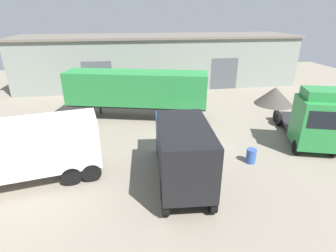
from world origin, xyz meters
The scene contains 8 objects.
ground_plane centered at (0.00, 0.00, 0.00)m, with size 60.00×60.00×0.00m, color gray.
warehouse_building centered at (0.00, 17.72, 2.97)m, with size 33.22×7.95×5.93m.
tractor_unit_green centered at (7.81, -1.07, 1.90)m, with size 4.36×7.12×4.08m.
container_trailer_green centered at (-3.23, 6.04, 2.54)m, with size 11.74×5.31×3.96m.
box_truck_red centered at (-9.68, -2.45, 1.91)m, with size 8.57×3.90×3.33m.
box_truck_blue centered at (-1.40, -3.48, 1.93)m, with size 2.84×6.76×3.47m.
gravel_pile centered at (10.20, 7.76, 0.85)m, with size 3.70×3.70×1.71m.
oil_drum centered at (3.08, -2.39, 0.44)m, with size 0.58×0.58×0.88m.
Camera 1 is at (-3.91, -15.14, 8.26)m, focal length 28.00 mm.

